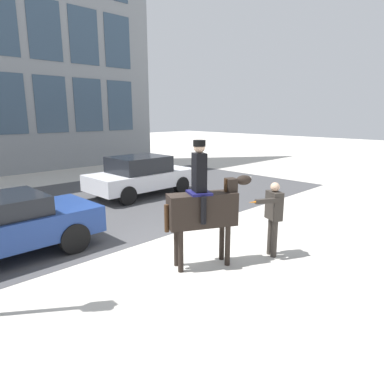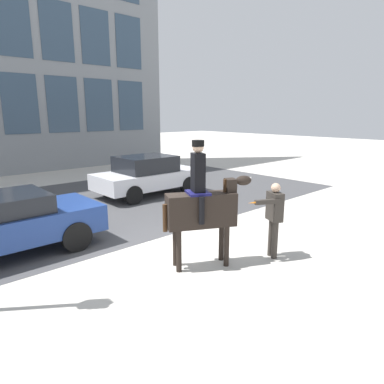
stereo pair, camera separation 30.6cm
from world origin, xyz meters
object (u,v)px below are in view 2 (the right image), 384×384
at_px(street_car_near_lane, 1,224).
at_px(pedestrian_bystander, 274,214).
at_px(street_car_far_lane, 148,175).
at_px(mounted_horse_lead, 203,206).

bearing_deg(street_car_near_lane, pedestrian_bystander, -43.13).
distance_m(pedestrian_bystander, street_car_far_lane, 6.92).
bearing_deg(street_car_far_lane, pedestrian_bystander, -102.19).
relative_size(mounted_horse_lead, street_car_far_lane, 0.63).
xyz_separation_m(mounted_horse_lead, street_car_far_lane, (2.88, 6.03, -0.51)).
relative_size(street_car_near_lane, street_car_far_lane, 1.01).
height_order(pedestrian_bystander, street_car_far_lane, pedestrian_bystander).
bearing_deg(street_car_near_lane, street_car_far_lane, 25.12).
bearing_deg(street_car_far_lane, mounted_horse_lead, -115.56).
relative_size(mounted_horse_lead, street_car_near_lane, 0.63).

